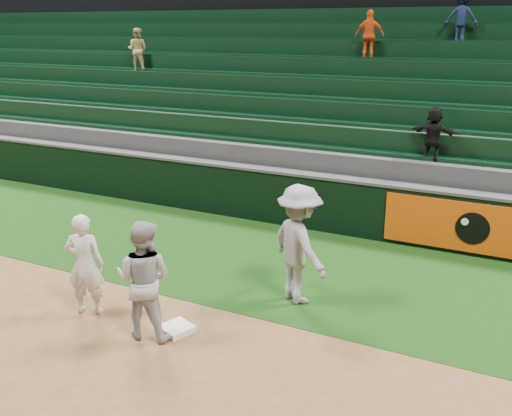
{
  "coord_description": "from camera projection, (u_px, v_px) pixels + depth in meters",
  "views": [
    {
      "loc": [
        4.32,
        -6.16,
        4.32
      ],
      "look_at": [
        0.06,
        2.3,
        1.3
      ],
      "focal_mm": 40.0,
      "sensor_mm": 36.0,
      "label": 1
    }
  ],
  "objects": [
    {
      "name": "foul_grass",
      "position": [
        269.0,
        262.0,
        10.96
      ],
      "size": [
        36.0,
        4.2,
        0.01
      ],
      "primitive_type": "cube",
      "color": "black",
      "rests_on": "ground"
    },
    {
      "name": "field_wall",
      "position": [
        313.0,
        201.0,
        12.62
      ],
      "size": [
        36.0,
        0.45,
        1.25
      ],
      "color": "black",
      "rests_on": "ground"
    },
    {
      "name": "first_base",
      "position": [
        177.0,
        329.0,
        8.45
      ],
      "size": [
        0.54,
        0.54,
        0.09
      ],
      "primitive_type": "cube",
      "rotation": [
        0.0,
        0.0,
        -0.36
      ],
      "color": "white",
      "rests_on": "ground"
    },
    {
      "name": "base_coach",
      "position": [
        299.0,
        244.0,
        9.13
      ],
      "size": [
        1.46,
        1.32,
        1.96
      ],
      "primitive_type": "imported",
      "rotation": [
        0.0,
        0.0,
        2.54
      ],
      "color": "#8F919B",
      "rests_on": "foul_grass"
    },
    {
      "name": "stadium_seating",
      "position": [
        364.0,
        127.0,
        15.52
      ],
      "size": [
        36.0,
        5.95,
        5.2
      ],
      "color": "#343437",
      "rests_on": "ground"
    },
    {
      "name": "ground",
      "position": [
        182.0,
        334.0,
        8.4
      ],
      "size": [
        70.0,
        70.0,
        0.0
      ],
      "primitive_type": "plane",
      "color": "brown",
      "rests_on": "ground"
    },
    {
      "name": "baserunner",
      "position": [
        144.0,
        280.0,
        8.11
      ],
      "size": [
        0.97,
        0.82,
        1.77
      ],
      "primitive_type": "imported",
      "rotation": [
        0.0,
        0.0,
        3.33
      ],
      "color": "#A7ABB2",
      "rests_on": "ground"
    },
    {
      "name": "first_baseman",
      "position": [
        85.0,
        264.0,
        8.78
      ],
      "size": [
        0.7,
        0.59,
        1.64
      ],
      "primitive_type": "imported",
      "rotation": [
        0.0,
        0.0,
        3.53
      ],
      "color": "silver",
      "rests_on": "ground"
    }
  ]
}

